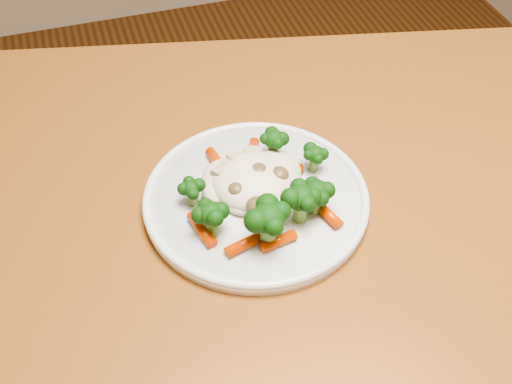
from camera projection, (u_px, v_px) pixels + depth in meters
The scene contains 3 objects.
dining_table at pixel (296, 291), 0.76m from camera, with size 1.29×1.00×0.75m.
plate at pixel (256, 200), 0.71m from camera, with size 0.25×0.25×0.01m, color white.
meal at pixel (263, 189), 0.69m from camera, with size 0.18×0.18×0.05m.
Camera 1 is at (-0.04, -0.70, 1.28)m, focal length 45.00 mm.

